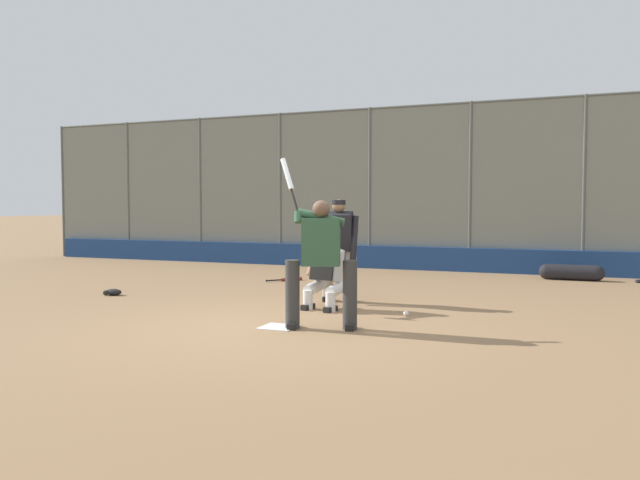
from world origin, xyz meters
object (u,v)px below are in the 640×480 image
batter_at_plate (320,259)px  umpire_home (339,247)px  equipment_bag_dugout_side (571,272)px  spare_bat_near_backstop (289,279)px  fielding_glove_on_dirt (113,292)px  baseball_loose (406,313)px  catcher_behind_plate (325,270)px

batter_at_plate → umpire_home: 2.21m
batter_at_plate → equipment_bag_dugout_side: (-2.91, -6.67, -0.71)m
umpire_home → spare_bat_near_backstop: umpire_home is taller
spare_bat_near_backstop → fielding_glove_on_dirt: (1.94, 2.98, 0.02)m
batter_at_plate → spare_bat_near_backstop: bearing=-78.3°
baseball_loose → equipment_bag_dugout_side: 5.81m
umpire_home → spare_bat_near_backstop: bearing=-57.3°
fielding_glove_on_dirt → baseball_loose: fielding_glove_on_dirt is taller
fielding_glove_on_dirt → equipment_bag_dugout_side: size_ratio=0.24×
batter_at_plate → fielding_glove_on_dirt: batter_at_plate is taller
umpire_home → baseball_loose: umpire_home is taller
fielding_glove_on_dirt → catcher_behind_plate: bearing=179.8°
umpire_home → equipment_bag_dugout_side: 5.73m
catcher_behind_plate → umpire_home: (0.05, -0.76, 0.29)m
batter_at_plate → umpire_home: (0.54, -2.15, 0.00)m
spare_bat_near_backstop → baseball_loose: (-3.20, 3.12, 0.00)m
baseball_loose → umpire_home: bearing=-33.8°
spare_bat_near_backstop → umpire_home: bearing=-100.8°
spare_bat_near_backstop → batter_at_plate: bearing=-112.0°
catcher_behind_plate → fielding_glove_on_dirt: catcher_behind_plate is taller
spare_bat_near_backstop → equipment_bag_dugout_side: (-5.34, -2.29, 0.13)m
batter_at_plate → catcher_behind_plate: (0.49, -1.39, -0.28)m
catcher_behind_plate → umpire_home: bearing=-76.3°
catcher_behind_plate → umpire_home: 0.81m
umpire_home → spare_bat_near_backstop: size_ratio=2.48×
baseball_loose → equipment_bag_dugout_side: equipment_bag_dugout_side is taller
batter_at_plate → umpire_home: bearing=-93.2°
spare_bat_near_backstop → fielding_glove_on_dirt: size_ratio=2.17×
batter_at_plate → catcher_behind_plate: 1.50m
catcher_behind_plate → equipment_bag_dugout_side: size_ratio=0.88×
catcher_behind_plate → spare_bat_near_backstop: catcher_behind_plate is taller
spare_bat_near_backstop → equipment_bag_dugout_side: equipment_bag_dugout_side is taller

